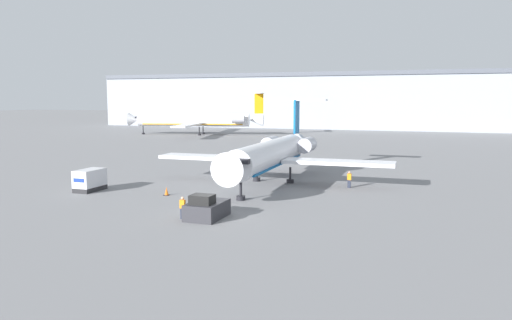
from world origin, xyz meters
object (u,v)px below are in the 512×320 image
at_px(airplane_main, 272,153).
at_px(airplane_parked_far_left, 197,120).
at_px(pushback_tug, 207,209).
at_px(worker_by_wing, 349,179).
at_px(worker_near_tug, 183,207).
at_px(luggage_cart, 90,180).
at_px(traffic_cone_left, 167,191).

relative_size(airplane_main, airplane_parked_far_left, 0.67).
bearing_deg(pushback_tug, worker_by_wing, 64.01).
bearing_deg(worker_near_tug, airplane_main, 85.45).
height_order(luggage_cart, worker_by_wing, luggage_cart).
distance_m(airplane_main, luggage_cart, 18.78).
bearing_deg(traffic_cone_left, worker_near_tug, -53.24).
bearing_deg(pushback_tug, luggage_cart, 157.67).
relative_size(airplane_main, pushback_tug, 6.76).
height_order(worker_by_wing, traffic_cone_left, worker_by_wing).
xyz_separation_m(airplane_main, worker_near_tug, (-1.41, -17.72, -2.31)).
distance_m(airplane_main, worker_by_wing, 8.67).
height_order(airplane_main, worker_near_tug, airplane_main).
bearing_deg(worker_by_wing, traffic_cone_left, -147.88).
relative_size(worker_near_tug, airplane_parked_far_left, 0.04).
xyz_separation_m(luggage_cart, worker_by_wing, (23.81, 10.25, -0.18)).
relative_size(pushback_tug, airplane_parked_far_left, 0.10).
xyz_separation_m(worker_near_tug, airplane_parked_far_left, (-38.38, 80.74, 2.85)).
bearing_deg(airplane_parked_far_left, worker_by_wing, -52.71).
distance_m(worker_near_tug, worker_by_wing, 20.05).
bearing_deg(traffic_cone_left, airplane_parked_far_left, 114.06).
bearing_deg(worker_near_tug, pushback_tug, 26.87).
xyz_separation_m(airplane_main, airplane_parked_far_left, (-39.79, 63.02, 0.55)).
distance_m(pushback_tug, traffic_cone_left, 10.15).
bearing_deg(pushback_tug, traffic_cone_left, 136.95).
relative_size(luggage_cart, worker_by_wing, 1.92).
bearing_deg(worker_by_wing, pushback_tug, -115.99).
bearing_deg(luggage_cart, pushback_tug, -22.33).
xyz_separation_m(pushback_tug, worker_by_wing, (8.14, 16.69, 0.15)).
relative_size(pushback_tug, luggage_cart, 1.17).
bearing_deg(airplane_main, airplane_parked_far_left, 122.27).
distance_m(worker_by_wing, airplane_parked_far_left, 79.52).
relative_size(luggage_cart, worker_near_tug, 1.92).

